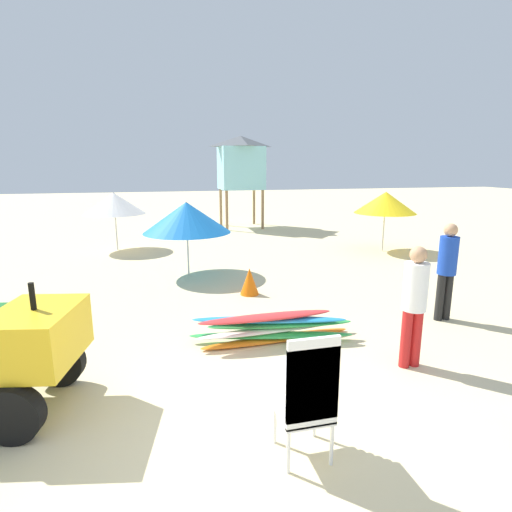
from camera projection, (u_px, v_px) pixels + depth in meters
The scene contains 10 objects.
ground at pixel (243, 444), 4.06m from camera, with size 80.00×80.00×0.00m, color beige.
stacked_plastic_chairs at pixel (307, 389), 3.67m from camera, with size 0.48×0.48×1.29m.
surfboard_pile at pixel (273, 328), 6.35m from camera, with size 2.63×0.88×0.48m.
lifeguard_near_left at pixel (414, 299), 5.42m from camera, with size 0.32×0.32×1.69m.
lifeguard_near_right at pixel (447, 265), 7.10m from camera, with size 0.32×0.32×1.74m.
lifeguard_tower at pixel (241, 163), 17.56m from camera, with size 1.98×1.98×3.93m.
beach_umbrella_left at pixel (114, 203), 13.00m from camera, with size 1.96×1.96×1.86m.
beach_umbrella_mid at pixel (187, 217), 9.98m from camera, with size 2.16×2.16×1.84m.
beach_umbrella_far at pixel (385, 203), 12.79m from camera, with size 1.92×1.92×1.90m.
traffic_cone_near at pixel (250, 281), 8.68m from camera, with size 0.41×0.41×0.58m, color orange.
Camera 1 is at (-0.74, -3.47, 2.72)m, focal length 28.53 mm.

